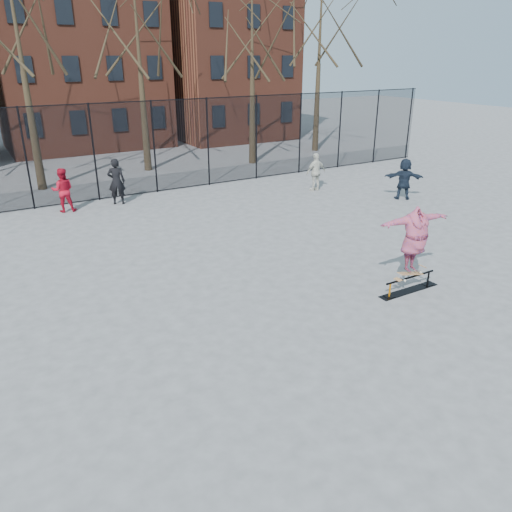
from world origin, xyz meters
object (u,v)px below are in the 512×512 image
bystander_black (116,181)px  bystander_navy (404,179)px  skater (414,242)px  skate_rail (409,285)px  bystander_red (63,190)px  bystander_white (316,172)px  skateboard (410,275)px

bystander_black → bystander_navy: 12.05m
skater → bystander_navy: size_ratio=1.21×
skater → bystander_navy: (6.54, 6.59, -0.51)m
bystander_black → bystander_navy: (10.73, -5.47, -0.07)m
skate_rail → bystander_red: size_ratio=1.10×
bystander_white → bystander_navy: 3.86m
skateboard → bystander_navy: (6.54, 6.59, 0.41)m
bystander_black → bystander_red: 2.12m
bystander_white → skate_rail: bearing=67.1°
bystander_red → bystander_white: 10.76m
skate_rail → bystander_navy: 9.30m
bystander_red → bystander_navy: (12.85, -5.47, 0.01)m
skater → bystander_black: 12.78m
bystander_white → bystander_navy: size_ratio=0.97×
skateboard → skater: (0.00, -0.00, 0.91)m
bystander_white → bystander_navy: bearing=128.4°
skate_rail → bystander_white: (4.16, 9.63, 0.69)m
bystander_red → bystander_white: bystander_red is taller
skater → bystander_red: skater is taller
skateboard → bystander_black: bystander_black is taller
skate_rail → skateboard: (-0.01, 0.00, 0.31)m
skate_rail → bystander_red: 13.64m
bystander_black → bystander_white: bystander_black is taller
bystander_black → bystander_white: 8.71m
bystander_white → bystander_black: bearing=-15.7°
skate_rail → bystander_white: bearing=66.7°
skate_rail → skater: bearing=180.0°
bystander_white → skateboard: bearing=67.0°
bystander_red → bystander_navy: size_ratio=0.98×
skate_rail → skateboard: skateboard is taller
bystander_white → bystander_red: bearing=-12.6°
bystander_navy → skater: bearing=83.9°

